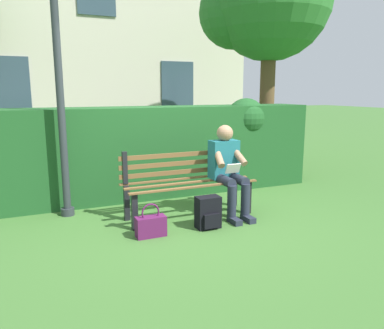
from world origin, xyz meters
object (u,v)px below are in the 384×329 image
lamp_post (55,20)px  backpack (208,213)px  handbag (151,226)px  person_seated (228,167)px  tree (264,3)px  park_bench (186,181)px

lamp_post → backpack: bearing=142.2°
backpack → lamp_post: bearing=-37.8°
handbag → person_seated: bearing=-163.0°
tree → lamp_post: tree is taller
park_bench → handbag: park_bench is taller
backpack → lamp_post: 3.02m
person_seated → tree: 4.27m
person_seated → handbag: person_seated is taller
backpack → handbag: size_ratio=1.00×
park_bench → handbag: 0.94m
tree → lamp_post: size_ratio=1.27×
tree → handbag: 5.47m
tree → lamp_post: (4.14, 1.68, -0.89)m
handbag → lamp_post: 2.77m
person_seated → tree: size_ratio=0.26×
tree → handbag: (3.34, 2.85, -3.26)m
person_seated → backpack: bearing=38.6°
person_seated → tree: (-2.14, -2.48, 2.74)m
person_seated → lamp_post: lamp_post is taller
park_bench → lamp_post: 2.60m
backpack → tree: bearing=-132.4°
person_seated → backpack: (0.48, 0.38, -0.45)m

